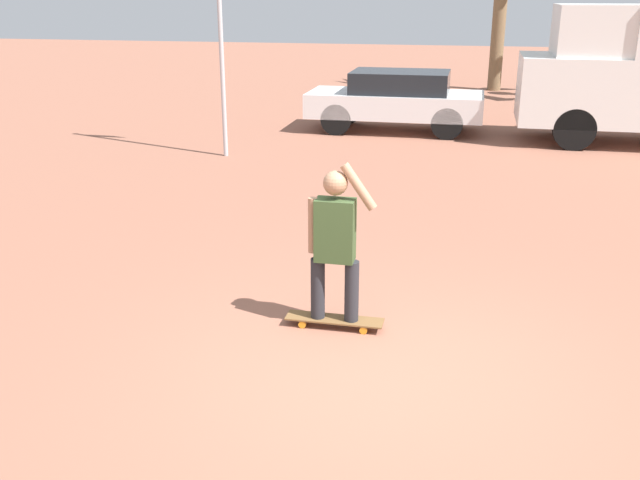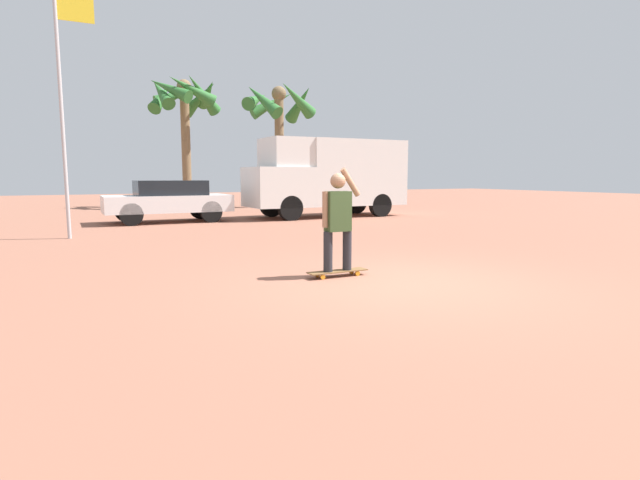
# 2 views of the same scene
# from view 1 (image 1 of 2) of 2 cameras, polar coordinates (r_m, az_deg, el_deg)

# --- Properties ---
(ground_plane) EXTENTS (80.00, 80.00, 0.00)m
(ground_plane) POSITION_cam_1_polar(r_m,az_deg,el_deg) (6.34, 4.73, -10.72)
(ground_plane) COLOR #935B47
(skateboard) EXTENTS (0.97, 0.23, 0.09)m
(skateboard) POSITION_cam_1_polar(r_m,az_deg,el_deg) (7.13, 1.16, -6.40)
(skateboard) COLOR brown
(skateboard) RESTS_ON ground_plane
(person_skateboarder) EXTENTS (0.66, 0.23, 1.59)m
(person_skateboarder) POSITION_cam_1_polar(r_m,az_deg,el_deg) (6.79, 1.20, 0.20)
(person_skateboarder) COLOR #28282D
(person_skateboarder) RESTS_ON skateboard
(parked_car_white) EXTENTS (4.07, 1.76, 1.40)m
(parked_car_white) POSITION_cam_1_polar(r_m,az_deg,el_deg) (17.17, 6.14, 11.16)
(parked_car_white) COLOR black
(parked_car_white) RESTS_ON ground_plane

